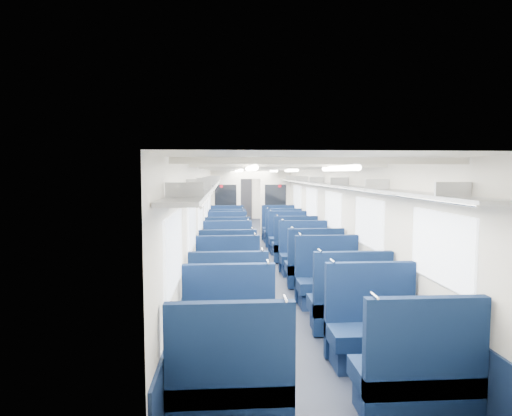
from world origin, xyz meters
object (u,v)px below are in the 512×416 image
Objects in this scene: seat_1 at (417,379)px; seat_7 at (328,284)px; seat_3 at (373,333)px; seat_14 at (227,241)px; seat_2 at (229,336)px; seat_11 at (304,257)px; bulkhead at (251,201)px; seat_19 at (279,230)px; seat_4 at (229,306)px; seat_10 at (228,258)px; seat_0 at (230,387)px; seat_6 at (228,285)px; seat_18 at (227,230)px; seat_16 at (227,236)px; seat_12 at (228,249)px; seat_9 at (314,268)px; seat_15 at (288,240)px; seat_8 at (228,270)px; seat_17 at (283,234)px; seat_5 at (349,306)px; seat_13 at (295,247)px.

seat_1 and seat_7 have the same top height.
seat_14 is at bearing 103.48° from seat_3.
seat_2 and seat_11 have the same top height.
seat_19 is (0.83, -1.34, -0.87)m from bulkhead.
seat_11 is at bearing -55.89° from seat_14.
bulkhead reaches higher than seat_2.
seat_14 is 1.00× the size of seat_19.
seat_4 is 3.46m from seat_10.
bulkhead is 2.35× the size of seat_0.
bulkhead is 2.35× the size of seat_6.
seat_6 is 6.81m from seat_18.
seat_16 is (0.00, 3.33, 0.00)m from seat_10.
seat_4 is at bearing -90.00° from seat_12.
seat_1 and seat_6 have the same top height.
seat_4 is 2.83m from seat_9.
seat_15 is (1.66, 2.36, 0.00)m from seat_10.
seat_8 is at bearing 90.00° from seat_2.
seat_10 is at bearing -98.05° from bulkhead.
seat_17 is at bearing 64.40° from seat_10.
seat_5 is 6.16m from seat_14.
seat_6 is 1.00× the size of seat_18.
bulkhead is 1.80m from seat_19.
seat_1 is 2.13m from seat_5.
seat_2 and seat_14 have the same top height.
seat_10 is (0.00, 3.46, 0.00)m from seat_4.
seat_16 is 1.00× the size of seat_19.
seat_0 is at bearing -144.96° from seat_3.
seat_17 is at bearing 78.29° from seat_2.
seat_9 is 3.53m from seat_15.
bulkhead reaches higher than seat_17.
seat_2 is 1.00× the size of seat_7.
seat_1 is at bearing -90.00° from seat_17.
seat_3 is at bearing -73.60° from seat_12.
seat_9 is (1.66, 4.55, 0.00)m from seat_0.
seat_8 is 1.00× the size of seat_18.
seat_7 is 5.91m from seat_16.
seat_2 is at bearing -90.00° from seat_16.
seat_14 is (0.00, 4.64, 0.00)m from seat_6.
seat_14 is at bearing 145.16° from seat_13.
seat_0 and seat_15 have the same top height.
seat_6 and seat_12 have the same top height.
seat_8 is at bearing 110.36° from seat_1.
seat_8 is at bearing -90.00° from seat_14.
seat_12 is at bearing 90.00° from seat_10.
seat_9 is 5.69m from seat_19.
seat_7 is 1.00× the size of seat_12.
seat_8 is at bearing 116.49° from seat_3.
seat_2 and seat_13 have the same top height.
seat_8 is at bearing -106.10° from seat_19.
seat_4 is (0.00, 2.26, 0.00)m from seat_0.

